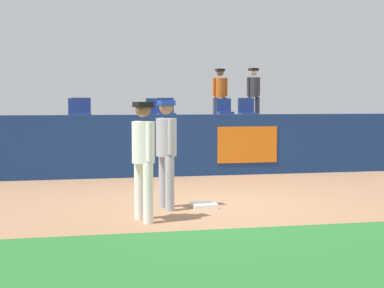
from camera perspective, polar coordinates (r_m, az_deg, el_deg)
name	(u,v)px	position (r m, az deg, el deg)	size (l,w,h in m)	color
ground_plane	(212,206)	(9.75, 2.06, -6.21)	(60.00, 60.00, 0.00)	#936B4C
grass_foreground_strip	(278,254)	(6.76, 8.60, -10.89)	(18.00, 2.80, 0.01)	#26662B
first_base	(204,205)	(9.54, 1.22, -6.19)	(0.40, 0.40, 0.08)	white
player_fielder_home	(143,153)	(8.37, -4.91, -0.88)	(0.42, 0.58, 1.77)	white
player_runner_visitor	(166,146)	(9.31, -2.60, -0.24)	(0.40, 0.50, 1.79)	#9EA3AD
field_wall	(173,145)	(13.54, -1.91, -0.15)	(18.00, 0.26, 1.47)	navy
bleacher_platform	(157,146)	(16.08, -3.50, -0.23)	(18.00, 4.80, 1.04)	#59595E
seat_front_left	(82,112)	(14.75, -11.02, 3.17)	(0.46, 0.44, 0.84)	#4C4C51
seat_back_left	(77,111)	(16.54, -11.51, 3.27)	(0.48, 0.44, 0.84)	#4C4C51
seat_back_right	(225,111)	(17.13, 3.31, 3.37)	(0.44, 0.44, 0.84)	#4C4C51
seat_front_right	(247,112)	(15.44, 5.57, 3.27)	(0.45, 0.44, 0.84)	#4C4C51
seat_back_center	(154,111)	(16.70, -3.83, 3.35)	(0.44, 0.44, 0.84)	#4C4C51
seat_front_center	(166,112)	(14.93, -2.63, 3.25)	(0.44, 0.44, 0.84)	#4C4C51
spectator_hooded	(220,93)	(17.79, 2.83, 5.18)	(0.49, 0.37, 1.76)	#33384C
spectator_capped	(253,92)	(18.34, 6.19, 5.21)	(0.49, 0.44, 1.81)	#33384C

